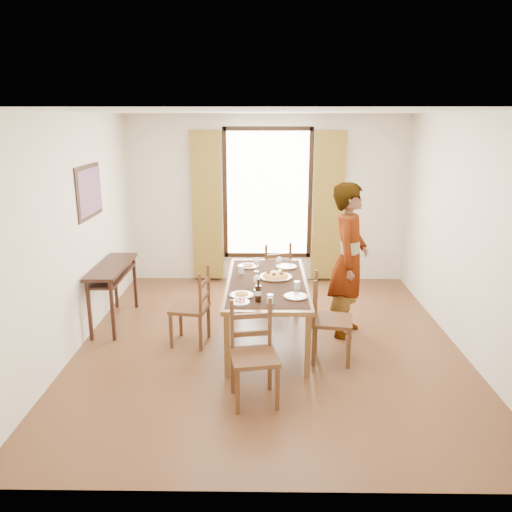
{
  "coord_description": "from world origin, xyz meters",
  "views": [
    {
      "loc": [
        -0.08,
        -5.55,
        2.64
      ],
      "look_at": [
        -0.16,
        0.33,
        1.0
      ],
      "focal_mm": 35.0,
      "sensor_mm": 36.0,
      "label": 1
    }
  ],
  "objects_px": {
    "man": "(349,260)",
    "dining_table": "(267,286)",
    "console_table": "(112,273)",
    "pasta_platter": "(276,274)"
  },
  "relations": [
    {
      "from": "console_table",
      "to": "man",
      "type": "distance_m",
      "value": 3.03
    },
    {
      "from": "console_table",
      "to": "man",
      "type": "bearing_deg",
      "value": -5.31
    },
    {
      "from": "man",
      "to": "pasta_platter",
      "type": "height_order",
      "value": "man"
    },
    {
      "from": "man",
      "to": "dining_table",
      "type": "bearing_deg",
      "value": 121.03
    },
    {
      "from": "pasta_platter",
      "to": "dining_table",
      "type": "bearing_deg",
      "value": -134.18
    },
    {
      "from": "console_table",
      "to": "dining_table",
      "type": "relative_size",
      "value": 0.61
    },
    {
      "from": "console_table",
      "to": "pasta_platter",
      "type": "bearing_deg",
      "value": -10.38
    },
    {
      "from": "console_table",
      "to": "dining_table",
      "type": "bearing_deg",
      "value": -13.84
    },
    {
      "from": "console_table",
      "to": "pasta_platter",
      "type": "height_order",
      "value": "pasta_platter"
    },
    {
      "from": "console_table",
      "to": "pasta_platter",
      "type": "xyz_separation_m",
      "value": [
        2.11,
        -0.39,
        0.12
      ]
    }
  ]
}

